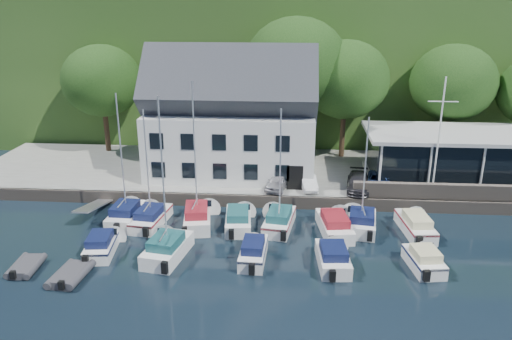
% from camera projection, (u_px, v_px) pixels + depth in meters
% --- Properties ---
extents(ground, '(180.00, 180.00, 0.00)m').
position_uv_depth(ground, '(320.00, 286.00, 28.38)').
color(ground, black).
rests_on(ground, ground).
extents(quay, '(60.00, 13.00, 1.00)m').
position_uv_depth(quay, '(311.00, 175.00, 44.72)').
color(quay, '#959690').
rests_on(quay, ground).
extents(quay_face, '(60.00, 0.30, 1.00)m').
position_uv_depth(quay_face, '(314.00, 203.00, 38.59)').
color(quay_face, '#6D6157').
rests_on(quay_face, ground).
extents(hillside, '(160.00, 75.00, 16.00)m').
position_uv_depth(hillside, '(305.00, 45.00, 84.24)').
color(hillside, '#2B4A1B').
rests_on(hillside, ground).
extents(harbor_building, '(14.40, 8.20, 8.70)m').
position_uv_depth(harbor_building, '(232.00, 124.00, 42.70)').
color(harbor_building, white).
rests_on(harbor_building, quay).
extents(club_pavilion, '(13.20, 7.20, 4.10)m').
position_uv_depth(club_pavilion, '(445.00, 156.00, 41.69)').
color(club_pavilion, black).
rests_on(club_pavilion, quay).
extents(seawall, '(18.00, 0.50, 1.20)m').
position_uv_depth(seawall, '(473.00, 192.00, 37.75)').
color(seawall, '#6D6157').
rests_on(seawall, quay).
extents(gangway, '(1.20, 6.00, 1.40)m').
position_uv_depth(gangway, '(97.00, 213.00, 38.05)').
color(gangway, silver).
rests_on(gangway, ground).
extents(car_silver, '(2.40, 3.88, 1.23)m').
position_uv_depth(car_silver, '(279.00, 181.00, 40.02)').
color(car_silver, '#B4B4BA').
rests_on(car_silver, quay).
extents(car_white, '(1.57, 3.44, 1.09)m').
position_uv_depth(car_white, '(308.00, 182.00, 40.07)').
color(car_white, white).
rests_on(car_white, quay).
extents(car_dgrey, '(2.26, 4.46, 1.24)m').
position_uv_depth(car_dgrey, '(358.00, 182.00, 39.75)').
color(car_dgrey, '#2B2A2F').
rests_on(car_dgrey, quay).
extents(car_blue, '(2.31, 3.96, 1.27)m').
position_uv_depth(car_blue, '(379.00, 180.00, 40.14)').
color(car_blue, navy).
rests_on(car_blue, quay).
extents(flagpole, '(2.20, 0.20, 9.16)m').
position_uv_depth(flagpole, '(439.00, 138.00, 37.49)').
color(flagpole, white).
rests_on(flagpole, quay).
extents(tree_0, '(7.65, 7.65, 10.46)m').
position_uv_depth(tree_0, '(104.00, 99.00, 48.56)').
color(tree_0, black).
rests_on(tree_0, quay).
extents(tree_2, '(9.56, 9.56, 13.07)m').
position_uv_depth(tree_2, '(296.00, 88.00, 46.78)').
color(tree_2, black).
rests_on(tree_2, quay).
extents(tree_3, '(8.09, 8.09, 11.05)m').
position_uv_depth(tree_3, '(344.00, 100.00, 46.67)').
color(tree_3, black).
rests_on(tree_3, quay).
extents(tree_4, '(7.82, 7.82, 10.69)m').
position_uv_depth(tree_4, '(451.00, 102.00, 46.44)').
color(tree_4, black).
rests_on(tree_4, quay).
extents(boat_r1_0, '(2.22, 6.11, 9.12)m').
position_uv_depth(boat_r1_0, '(122.00, 163.00, 35.04)').
color(boat_r1_0, white).
rests_on(boat_r1_0, ground).
extents(boat_r1_1, '(2.69, 6.28, 8.31)m').
position_uv_depth(boat_r1_1, '(147.00, 170.00, 34.79)').
color(boat_r1_1, white).
rests_on(boat_r1_1, ground).
extents(boat_r1_2, '(3.04, 6.74, 9.52)m').
position_uv_depth(boat_r1_2, '(195.00, 162.00, 34.54)').
color(boat_r1_2, white).
rests_on(boat_r1_2, ground).
extents(boat_r1_3, '(2.49, 6.25, 1.43)m').
position_uv_depth(boat_r1_3, '(238.00, 217.00, 35.51)').
color(boat_r1_3, white).
rests_on(boat_r1_3, ground).
extents(boat_r1_4, '(2.82, 6.40, 9.02)m').
position_uv_depth(boat_r1_4, '(280.00, 168.00, 34.09)').
color(boat_r1_4, white).
rests_on(boat_r1_4, ground).
extents(boat_r1_5, '(2.97, 6.76, 1.44)m').
position_uv_depth(boat_r1_5, '(334.00, 223.00, 34.68)').
color(boat_r1_5, white).
rests_on(boat_r1_5, ground).
extents(boat_r1_6, '(2.97, 5.82, 8.92)m').
position_uv_depth(boat_r1_6, '(365.00, 170.00, 33.86)').
color(boat_r1_6, white).
rests_on(boat_r1_6, ground).
extents(boat_r1_7, '(2.54, 6.61, 1.45)m').
position_uv_depth(boat_r1_7, '(416.00, 223.00, 34.63)').
color(boat_r1_7, white).
rests_on(boat_r1_7, ground).
extents(boat_r2_0, '(2.43, 5.48, 1.35)m').
position_uv_depth(boat_r2_0, '(102.00, 243.00, 31.92)').
color(boat_r2_0, white).
rests_on(boat_r2_0, ground).
extents(boat_r2_1, '(3.19, 6.39, 9.45)m').
position_uv_depth(boat_r2_1, '(164.00, 187.00, 30.01)').
color(boat_r2_1, white).
rests_on(boat_r2_1, ground).
extents(boat_r2_2, '(1.84, 5.56, 1.42)m').
position_uv_depth(boat_r2_2, '(253.00, 249.00, 31.01)').
color(boat_r2_2, white).
rests_on(boat_r2_2, ground).
extents(boat_r2_3, '(2.36, 5.69, 1.43)m').
position_uv_depth(boat_r2_3, '(333.00, 255.00, 30.30)').
color(boat_r2_3, white).
rests_on(boat_r2_3, ground).
extents(boat_r2_4, '(2.49, 4.92, 1.37)m').
position_uv_depth(boat_r2_4, '(424.00, 258.00, 30.04)').
color(boat_r2_4, white).
rests_on(boat_r2_4, ground).
extents(dinghy_0, '(1.85, 2.88, 0.65)m').
position_uv_depth(dinghy_0, '(26.00, 265.00, 29.95)').
color(dinghy_0, '#39393E').
rests_on(dinghy_0, ground).
extents(dinghy_1, '(2.07, 3.19, 0.71)m').
position_uv_depth(dinghy_1, '(71.00, 273.00, 28.98)').
color(dinghy_1, '#39393E').
rests_on(dinghy_1, ground).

